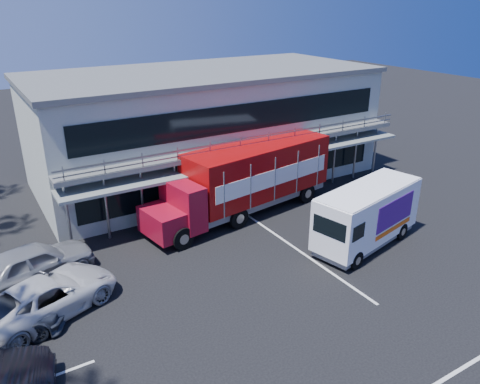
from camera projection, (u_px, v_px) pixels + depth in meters
ground at (308, 295)px, 19.64m from camera, size 120.00×120.00×0.00m
building at (206, 125)px, 31.48m from camera, size 22.40×12.00×7.30m
red_truck at (247, 177)px, 26.49m from camera, size 12.00×4.50×3.95m
white_van at (367, 215)px, 23.09m from camera, size 6.66×3.50×3.10m
parked_car_c at (48, 296)px, 18.26m from camera, size 6.15×4.48×1.55m
parked_car_e at (35, 263)px, 20.44m from camera, size 5.39×3.18×1.72m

